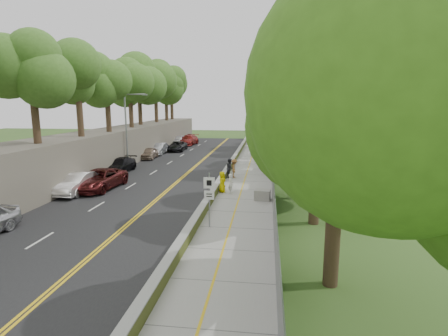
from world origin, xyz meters
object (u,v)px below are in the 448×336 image
(person_far, at_px, (257,148))
(construction_barrel, at_px, (268,151))
(concrete_block, at_px, (262,195))
(car_2, at_px, (99,179))
(painter_0, at_px, (222,182))
(signpost, at_px, (209,194))
(car_1, at_px, (77,183))
(streetlight, at_px, (128,125))

(person_far, bearing_deg, construction_barrel, 130.62)
(concrete_block, distance_m, car_2, 13.30)
(construction_barrel, distance_m, painter_0, 20.91)
(signpost, height_order, person_far, signpost)
(painter_0, relative_size, person_far, 1.03)
(signpost, relative_size, construction_barrel, 3.06)
(car_1, bearing_deg, person_far, 59.92)
(concrete_block, relative_size, car_1, 0.24)
(streetlight, bearing_deg, construction_barrel, 37.78)
(signpost, distance_m, concrete_block, 6.83)
(car_1, bearing_deg, streetlight, 89.75)
(concrete_block, height_order, painter_0, painter_0)
(signpost, bearing_deg, streetlight, 124.08)
(signpost, distance_m, car_2, 12.92)
(streetlight, bearing_deg, car_2, -82.85)
(construction_barrel, xyz_separation_m, car_2, (-13.59, -20.79, 0.29))
(construction_barrel, bearing_deg, concrete_block, -91.01)
(car_2, bearing_deg, car_1, -124.84)
(construction_barrel, distance_m, concrete_block, 22.45)
(construction_barrel, height_order, person_far, person_far)
(streetlight, bearing_deg, signpost, -55.92)
(streetlight, relative_size, construction_barrel, 7.90)
(construction_barrel, height_order, painter_0, painter_0)
(streetlight, distance_m, car_2, 10.16)
(car_1, bearing_deg, signpost, -29.18)
(concrete_block, distance_m, painter_0, 3.68)
(streetlight, distance_m, signpost, 20.72)
(construction_barrel, bearing_deg, car_1, -123.51)
(signpost, bearing_deg, car_1, 151.38)
(concrete_block, distance_m, person_far, 23.58)
(signpost, bearing_deg, car_2, 143.44)
(person_far, bearing_deg, streetlight, 30.55)
(car_2, distance_m, painter_0, 10.04)
(painter_0, bearing_deg, construction_barrel, -32.75)
(painter_0, bearing_deg, car_2, 68.09)
(signpost, distance_m, construction_barrel, 28.68)
(construction_barrel, distance_m, car_1, 26.63)
(streetlight, xyz_separation_m, car_2, (1.17, -9.35, -3.80))
(streetlight, height_order, construction_barrel, streetlight)
(car_2, height_order, person_far, person_far)
(concrete_block, height_order, car_2, car_2)
(streetlight, xyz_separation_m, painter_0, (11.21, -9.16, -3.76))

